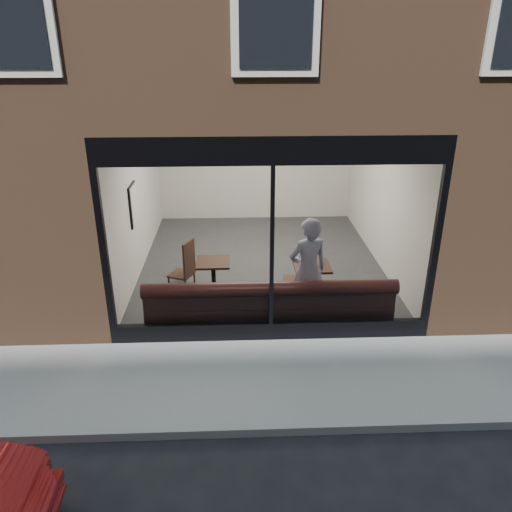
{
  "coord_description": "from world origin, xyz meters",
  "views": [
    {
      "loc": [
        -0.52,
        -4.72,
        4.35
      ],
      "look_at": [
        -0.22,
        2.4,
        1.29
      ],
      "focal_mm": 35.0,
      "sensor_mm": 36.0,
      "label": 1
    }
  ],
  "objects_px": {
    "cafe_chair_left": "(181,274)",
    "cafe_chair_right": "(295,281)",
    "cafe_table_left": "(213,262)",
    "cafe_table_right": "(312,266)",
    "banquette": "(269,314)",
    "person": "(308,271)"
  },
  "relations": [
    {
      "from": "banquette",
      "to": "cafe_table_right",
      "type": "distance_m",
      "value": 1.21
    },
    {
      "from": "banquette",
      "to": "cafe_chair_right",
      "type": "xyz_separation_m",
      "value": [
        0.56,
        1.17,
        0.01
      ]
    },
    {
      "from": "cafe_chair_right",
      "to": "banquette",
      "type": "bearing_deg",
      "value": 75.18
    },
    {
      "from": "banquette",
      "to": "person",
      "type": "relative_size",
      "value": 2.19
    },
    {
      "from": "cafe_table_right",
      "to": "cafe_chair_right",
      "type": "bearing_deg",
      "value": 119.7
    },
    {
      "from": "cafe_table_right",
      "to": "cafe_chair_left",
      "type": "height_order",
      "value": "cafe_table_right"
    },
    {
      "from": "cafe_chair_left",
      "to": "cafe_chair_right",
      "type": "bearing_deg",
      "value": -166.43
    },
    {
      "from": "person",
      "to": "cafe_chair_left",
      "type": "bearing_deg",
      "value": -47.44
    },
    {
      "from": "banquette",
      "to": "cafe_chair_left",
      "type": "bearing_deg",
      "value": 135.53
    },
    {
      "from": "person",
      "to": "banquette",
      "type": "bearing_deg",
      "value": -0.15
    },
    {
      "from": "cafe_table_left",
      "to": "cafe_chair_right",
      "type": "xyz_separation_m",
      "value": [
        1.5,
        0.18,
        -0.5
      ]
    },
    {
      "from": "banquette",
      "to": "cafe_chair_right",
      "type": "distance_m",
      "value": 1.29
    },
    {
      "from": "cafe_table_left",
      "to": "cafe_table_right",
      "type": "relative_size",
      "value": 0.94
    },
    {
      "from": "cafe_chair_left",
      "to": "cafe_chair_right",
      "type": "xyz_separation_m",
      "value": [
        2.15,
        -0.4,
        0.0
      ]
    },
    {
      "from": "person",
      "to": "cafe_chair_right",
      "type": "distance_m",
      "value": 1.2
    },
    {
      "from": "person",
      "to": "cafe_chair_right",
      "type": "height_order",
      "value": "person"
    },
    {
      "from": "cafe_table_right",
      "to": "cafe_chair_left",
      "type": "bearing_deg",
      "value": 161.2
    },
    {
      "from": "person",
      "to": "cafe_table_right",
      "type": "xyz_separation_m",
      "value": [
        0.16,
        0.57,
        -0.17
      ]
    },
    {
      "from": "cafe_table_right",
      "to": "cafe_chair_right",
      "type": "xyz_separation_m",
      "value": [
        -0.24,
        0.42,
        -0.5
      ]
    },
    {
      "from": "cafe_table_left",
      "to": "cafe_chair_left",
      "type": "height_order",
      "value": "cafe_table_left"
    },
    {
      "from": "cafe_chair_left",
      "to": "cafe_chair_right",
      "type": "height_order",
      "value": "cafe_chair_right"
    },
    {
      "from": "banquette",
      "to": "person",
      "type": "bearing_deg",
      "value": 15.39
    }
  ]
}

